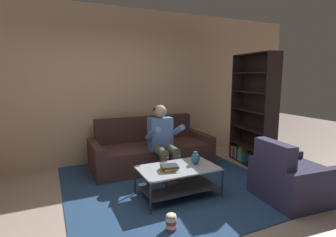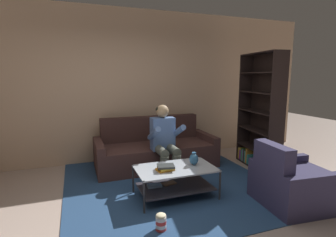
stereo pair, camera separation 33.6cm
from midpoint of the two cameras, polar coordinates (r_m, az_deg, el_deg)
The scene contains 11 objects.
ground at distance 3.20m, azimuth 0.37°, elevation -21.59°, with size 16.80×16.80×0.00m, color #B49E90.
back_partition at distance 5.13m, azimuth -9.21°, elevation 6.97°, with size 8.40×0.12×2.90m, color #CEAA88.
couch at distance 4.85m, azimuth -0.85°, elevation -6.98°, with size 2.14×0.92×0.88m.
person_seated_center at distance 4.27m, azimuth 1.53°, elevation -4.34°, with size 0.50×0.58×1.18m.
coffee_table at distance 3.66m, azimuth 4.13°, elevation -12.69°, with size 1.06×0.63×0.41m.
area_rug at distance 4.23m, azimuth 1.96°, elevation -13.51°, with size 3.03×3.26×0.01m.
vase at distance 3.72m, azimuth 8.26°, elevation -8.75°, with size 0.12×0.12×0.18m.
book_stack at distance 3.49m, azimuth 2.22°, elevation -10.69°, with size 0.26×0.22×0.07m.
bookshelf at distance 5.03m, azimuth 21.29°, elevation 0.17°, with size 0.42×1.08×2.04m.
armchair at distance 3.88m, azimuth 28.05°, elevation -12.59°, with size 0.97×0.90×0.82m.
popcorn_tub at distance 3.00m, azimuth 1.90°, elevation -21.68°, with size 0.12×0.12×0.20m.
Camera 2 is at (-0.80, -2.65, 1.64)m, focal length 28.00 mm.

